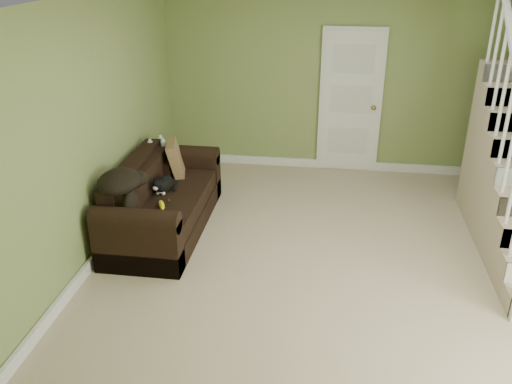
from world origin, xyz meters
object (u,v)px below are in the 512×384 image
(side_table, at_px, (161,177))
(banana, at_px, (162,205))
(cat, at_px, (163,185))
(sofa, at_px, (161,204))

(side_table, height_order, banana, side_table)
(side_table, xyz_separation_m, banana, (0.35, -1.06, 0.15))
(side_table, bearing_deg, cat, -69.21)
(cat, bearing_deg, side_table, 119.52)
(sofa, height_order, banana, sofa)
(side_table, distance_m, cat, 0.75)
(side_table, relative_size, banana, 3.86)
(sofa, distance_m, side_table, 0.76)
(cat, relative_size, banana, 2.21)
(banana, bearing_deg, sofa, 86.72)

